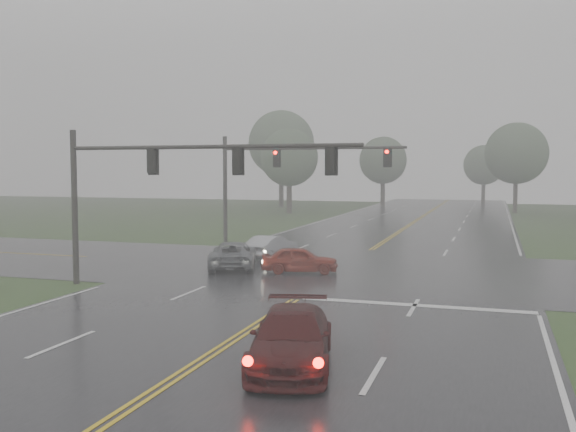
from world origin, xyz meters
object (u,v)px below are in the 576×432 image
(sedan_silver, at_px, (271,259))
(car_grey, at_px, (233,268))
(sedan_maroon, at_px, (291,367))
(signal_gantry_far, at_px, (278,169))
(signal_gantry_near, at_px, (156,176))
(sedan_red, at_px, (300,273))

(sedan_silver, xyz_separation_m, car_grey, (-0.71, -3.82, 0.00))
(sedan_maroon, distance_m, sedan_silver, 19.75)
(sedan_maroon, distance_m, signal_gantry_far, 26.84)
(car_grey, bearing_deg, sedan_maroon, 98.42)
(sedan_maroon, height_order, signal_gantry_near, signal_gantry_near)
(sedan_silver, height_order, signal_gantry_near, signal_gantry_near)
(signal_gantry_far, bearing_deg, signal_gantry_near, -89.22)
(sedan_maroon, xyz_separation_m, sedan_silver, (-7.03, 18.45, 0.00))
(signal_gantry_near, bearing_deg, sedan_maroon, -44.49)
(sedan_maroon, height_order, sedan_silver, sedan_maroon)
(sedan_maroon, bearing_deg, car_grey, 104.93)
(sedan_maroon, distance_m, signal_gantry_near, 12.92)
(sedan_red, bearing_deg, signal_gantry_near, 127.51)
(sedan_silver, bearing_deg, signal_gantry_near, 92.03)
(sedan_red, relative_size, car_grey, 0.77)
(car_grey, xyz_separation_m, signal_gantry_near, (-0.83, -6.21, 4.74))
(sedan_maroon, relative_size, sedan_silver, 1.24)
(sedan_silver, relative_size, signal_gantry_near, 0.31)
(sedan_maroon, relative_size, car_grey, 1.02)
(sedan_red, xyz_separation_m, car_grey, (-3.65, 0.37, 0.00))
(sedan_maroon, distance_m, car_grey, 16.55)
(signal_gantry_near, bearing_deg, signal_gantry_far, 90.78)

